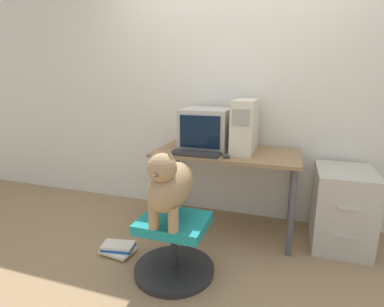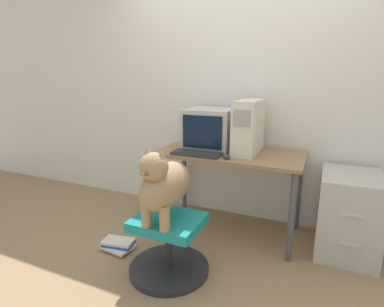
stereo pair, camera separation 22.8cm
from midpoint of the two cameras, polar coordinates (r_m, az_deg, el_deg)
name	(u,v)px [view 2 (the right image)]	position (r m, az deg, el deg)	size (l,w,h in m)	color
ground_plane	(216,247)	(2.70, 7.04, -17.26)	(12.00, 12.00, 0.00)	#937551
wall_back	(244,89)	(3.03, 12.01, 11.86)	(8.00, 0.05, 2.60)	silver
desk	(229,163)	(2.74, 9.54, -1.76)	(1.28, 0.67, 0.76)	olive
crt_monitor	(211,128)	(2.82, 5.92, 4.76)	(0.45, 0.45, 0.37)	#B7B2A8
pc_tower	(249,127)	(2.69, 13.15, 5.00)	(0.19, 0.50, 0.46)	beige
keyboard	(197,154)	(2.57, 3.42, -0.04)	(0.43, 0.17, 0.03)	#2D2D2D
computer_mouse	(226,157)	(2.46, 9.24, -0.72)	(0.07, 0.04, 0.04)	#333333
office_chair	(169,246)	(2.30, -1.50, -17.25)	(0.60, 0.60, 0.43)	#262628
dog	(164,184)	(2.04, -2.16, -5.80)	(0.25, 0.57, 0.55)	#9E7F56
filing_cabinet	(348,214)	(2.83, 29.73, -10.01)	(0.45, 0.59, 0.67)	#B7B2A3
book_stack_floor	(119,245)	(2.68, -11.38, -16.75)	(0.28, 0.22, 0.08)	gold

